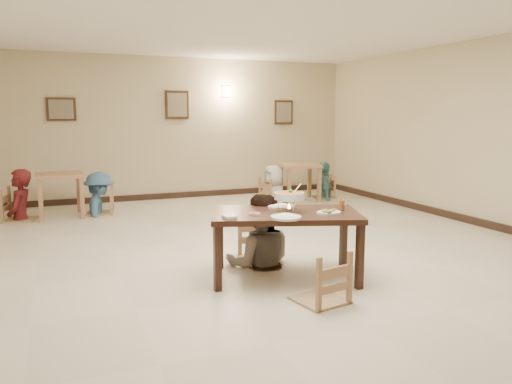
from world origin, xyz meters
name	(u,v)px	position (x,y,z in m)	size (l,w,h in m)	color
floor	(264,258)	(0.00, 0.00, 0.00)	(10.00, 10.00, 0.00)	beige
ceiling	(265,10)	(0.00, 0.00, 3.00)	(10.00, 10.00, 0.00)	white
wall_back	(173,129)	(0.00, 5.00, 1.50)	(10.00, 10.00, 0.00)	beige
wall_right	(507,134)	(4.00, 0.00, 1.50)	(10.00, 10.00, 0.00)	beige
baseboard_back	(175,195)	(0.00, 4.97, 0.06)	(8.00, 0.06, 0.12)	black
baseboard_right	(498,227)	(3.97, 0.00, 0.06)	(0.06, 10.00, 0.12)	black
picture_a	(61,109)	(-2.20, 4.96, 1.90)	(0.55, 0.04, 0.45)	#342013
picture_b	(177,105)	(0.10, 4.96, 2.00)	(0.50, 0.04, 0.60)	#342013
picture_c	(284,112)	(2.60, 4.96, 1.85)	(0.45, 0.04, 0.55)	#342013
wall_sconce	(226,91)	(1.20, 4.96, 2.30)	(0.16, 0.05, 0.22)	#FFD88C
main_table	(285,219)	(-0.09, -0.79, 0.66)	(1.79, 1.37, 0.74)	#341D14
chair_far	(259,220)	(-0.12, -0.10, 0.52)	(0.49, 0.49, 1.05)	tan
chair_near	(320,253)	(-0.09, -1.56, 0.48)	(0.46, 0.46, 0.97)	tan
main_diner	(260,194)	(-0.16, -0.22, 0.86)	(0.84, 0.65, 1.72)	gray
curry_warmer	(289,196)	(-0.04, -0.78, 0.91)	(0.36, 0.33, 0.29)	silver
rice_plate_far	(280,206)	(-0.03, -0.54, 0.76)	(0.30, 0.30, 0.07)	white
rice_plate_near	(286,217)	(-0.24, -1.11, 0.76)	(0.31, 0.31, 0.07)	white
fried_plate	(329,212)	(0.30, -1.06, 0.76)	(0.27, 0.27, 0.06)	white
chili_dish	(254,213)	(-0.46, -0.79, 0.75)	(0.11, 0.11, 0.02)	white
napkin_cutlery	(230,217)	(-0.76, -0.86, 0.76)	(0.15, 0.24, 0.03)	white
drink_glass	(341,204)	(0.53, -0.93, 0.81)	(0.07, 0.07, 0.15)	white
bg_table_left	(60,181)	(-2.32, 3.73, 0.64)	(0.81, 0.81, 0.78)	#A87853
bg_table_right	(300,171)	(2.41, 3.73, 0.63)	(0.89, 0.89, 0.77)	#A87853
bg_chair_ll	(19,190)	(-2.97, 3.67, 0.53)	(0.50, 0.50, 1.06)	tan
bg_chair_lr	(99,187)	(-1.66, 3.77, 0.50)	(0.47, 0.47, 1.01)	tan
bg_chair_rl	(273,179)	(1.78, 3.70, 0.48)	(0.45, 0.45, 0.97)	tan
bg_chair_rr	(324,176)	(3.03, 3.80, 0.47)	(0.44, 0.44, 0.94)	tan
bg_diner_a	(17,169)	(-2.97, 3.67, 0.88)	(0.64, 0.42, 1.76)	#531417
bg_diner_b	(98,172)	(-1.66, 3.77, 0.77)	(1.00, 0.57, 1.54)	teal
bg_diner_c	(273,165)	(1.78, 3.70, 0.77)	(0.75, 0.49, 1.54)	silver
bg_diner_d	(324,161)	(3.03, 3.80, 0.80)	(0.94, 0.39, 1.60)	teal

